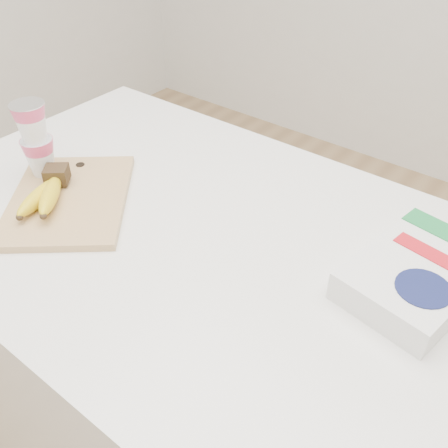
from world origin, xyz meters
name	(u,v)px	position (x,y,z in m)	size (l,w,h in m)	color
table	(191,360)	(0.00, 0.00, 0.45)	(1.20, 0.80, 0.90)	white
cutting_board	(69,199)	(-0.23, -0.10, 0.91)	(0.24, 0.32, 0.02)	tan
bananas	(47,192)	(-0.25, -0.13, 0.93)	(0.15, 0.18, 0.05)	#382816
yogurt_stack	(35,137)	(-0.35, -0.07, 1.00)	(0.07, 0.07, 0.17)	white
cereal_box	(418,275)	(0.44, 0.11, 0.93)	(0.22, 0.28, 0.06)	white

